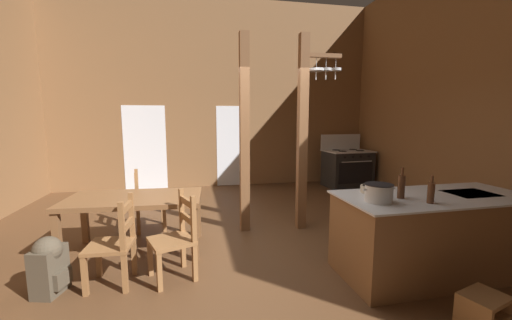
% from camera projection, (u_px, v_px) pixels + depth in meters
% --- Properties ---
extents(ground_plane, '(8.68, 8.89, 0.10)m').
position_uv_depth(ground_plane, '(243.00, 255.00, 4.10)').
color(ground_plane, brown).
extents(wall_back, '(8.68, 0.14, 4.66)m').
position_uv_depth(wall_back, '(217.00, 95.00, 7.77)').
color(wall_back, brown).
rests_on(wall_back, ground_plane).
extents(wall_right, '(0.14, 8.89, 4.66)m').
position_uv_depth(wall_right, '(509.00, 79.00, 4.56)').
color(wall_right, brown).
rests_on(wall_right, ground_plane).
extents(glazed_door_back_left, '(1.00, 0.01, 2.05)m').
position_uv_depth(glazed_door_back_left, '(145.00, 148.00, 7.53)').
color(glazed_door_back_left, white).
rests_on(glazed_door_back_left, ground_plane).
extents(glazed_panel_back_right, '(0.84, 0.01, 2.05)m').
position_uv_depth(glazed_panel_back_right, '(233.00, 146.00, 7.96)').
color(glazed_panel_back_right, white).
rests_on(glazed_panel_back_right, ground_plane).
extents(kitchen_island, '(2.18, 1.00, 0.91)m').
position_uv_depth(kitchen_island, '(432.00, 234.00, 3.48)').
color(kitchen_island, brown).
rests_on(kitchen_island, ground_plane).
extents(stove_range, '(1.20, 0.89, 1.32)m').
position_uv_depth(stove_range, '(347.00, 168.00, 7.87)').
color(stove_range, black).
rests_on(stove_range, ground_plane).
extents(support_post_with_pot_rack, '(0.67, 0.24, 3.01)m').
position_uv_depth(support_post_with_pot_rack, '(305.00, 126.00, 4.77)').
color(support_post_with_pot_rack, brown).
rests_on(support_post_with_pot_rack, ground_plane).
extents(support_post_center, '(0.14, 0.14, 3.01)m').
position_uv_depth(support_post_center, '(245.00, 135.00, 4.69)').
color(support_post_center, brown).
rests_on(support_post_center, ground_plane).
extents(step_stool, '(0.42, 0.37, 0.30)m').
position_uv_depth(step_stool, '(483.00, 309.00, 2.58)').
color(step_stool, olive).
rests_on(step_stool, ground_plane).
extents(dining_table, '(1.75, 1.01, 0.74)m').
position_uv_depth(dining_table, '(135.00, 203.00, 4.03)').
color(dining_table, brown).
rests_on(dining_table, ground_plane).
extents(ladderback_chair_near_window, '(0.51, 0.51, 0.95)m').
position_uv_depth(ladderback_chair_near_window, '(147.00, 202.00, 4.84)').
color(ladderback_chair_near_window, olive).
rests_on(ladderback_chair_near_window, ground_plane).
extents(ladderback_chair_by_post, '(0.47, 0.47, 0.95)m').
position_uv_depth(ladderback_chair_by_post, '(115.00, 243.00, 3.24)').
color(ladderback_chair_by_post, olive).
rests_on(ladderback_chair_by_post, ground_plane).
extents(ladderback_chair_at_table_end, '(0.57, 0.57, 0.95)m').
position_uv_depth(ladderback_chair_at_table_end, '(176.00, 238.00, 3.38)').
color(ladderback_chair_at_table_end, olive).
rests_on(ladderback_chair_at_table_end, ground_plane).
extents(backpack, '(0.35, 0.36, 0.60)m').
position_uv_depth(backpack, '(49.00, 264.00, 3.08)').
color(backpack, '#4C4233').
rests_on(backpack, ground_plane).
extents(stockpot_on_counter, '(0.35, 0.28, 0.19)m').
position_uv_depth(stockpot_on_counter, '(379.00, 193.00, 3.15)').
color(stockpot_on_counter, silver).
rests_on(stockpot_on_counter, kitchen_island).
extents(mixing_bowl_on_counter, '(0.23, 0.23, 0.08)m').
position_uv_depth(mixing_bowl_on_counter, '(371.00, 189.00, 3.54)').
color(mixing_bowl_on_counter, '#B2A893').
rests_on(mixing_bowl_on_counter, kitchen_island).
extents(bottle_tall_on_counter, '(0.07, 0.07, 0.28)m').
position_uv_depth(bottle_tall_on_counter, '(431.00, 192.00, 3.10)').
color(bottle_tall_on_counter, '#56331E').
rests_on(bottle_tall_on_counter, kitchen_island).
extents(bottle_short_on_counter, '(0.07, 0.07, 0.33)m').
position_uv_depth(bottle_short_on_counter, '(401.00, 186.00, 3.28)').
color(bottle_short_on_counter, '#56331E').
rests_on(bottle_short_on_counter, kitchen_island).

